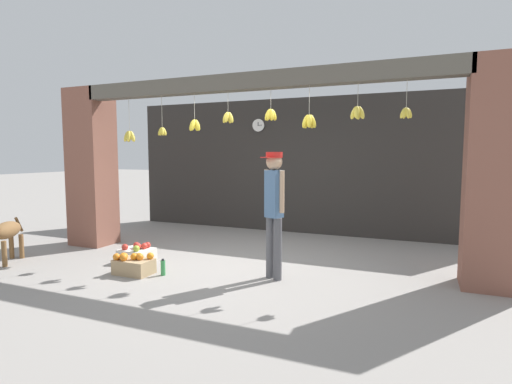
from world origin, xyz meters
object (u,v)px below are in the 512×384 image
at_px(shopkeeper, 274,204).
at_px(wall_clock, 258,125).
at_px(fruit_crate_oranges, 133,265).
at_px(dog, 5,233).
at_px(fruit_crate_apples, 137,254).
at_px(water_bottle, 163,268).

xyz_separation_m(shopkeeper, wall_clock, (-1.52, 3.17, 1.29)).
height_order(fruit_crate_oranges, wall_clock, wall_clock).
distance_m(dog, shopkeeper, 4.17).
height_order(fruit_crate_oranges, fruit_crate_apples, fruit_crate_apples).
bearing_deg(wall_clock, shopkeeper, -64.30).
relative_size(fruit_crate_oranges, wall_clock, 1.77).
bearing_deg(dog, fruit_crate_apples, 87.43).
distance_m(dog, water_bottle, 2.65).
relative_size(dog, water_bottle, 3.83).
distance_m(fruit_crate_apples, wall_clock, 3.94).
distance_m(fruit_crate_apples, water_bottle, 0.87).
bearing_deg(wall_clock, fruit_crate_oranges, -95.50).
height_order(fruit_crate_apples, wall_clock, wall_clock).
distance_m(dog, fruit_crate_oranges, 2.22).
distance_m(shopkeeper, fruit_crate_apples, 2.40).
height_order(shopkeeper, water_bottle, shopkeeper).
bearing_deg(water_bottle, fruit_crate_apples, 152.64).
height_order(dog, fruit_crate_apples, dog).
xyz_separation_m(dog, water_bottle, (2.59, 0.41, -0.37)).
bearing_deg(fruit_crate_apples, water_bottle, -27.36).
xyz_separation_m(dog, fruit_crate_oranges, (2.17, 0.30, -0.34)).
xyz_separation_m(dog, shopkeeper, (4.05, 0.85, 0.53)).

